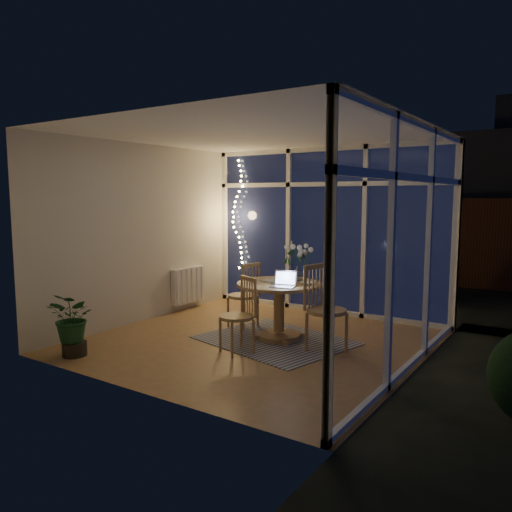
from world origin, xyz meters
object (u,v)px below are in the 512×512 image
(chair_left, at_px, (243,294))
(chair_front, at_px, (237,315))
(chair_right, at_px, (327,309))
(potted_plant, at_px, (73,324))
(dining_table, at_px, (279,311))
(flower_vase, at_px, (297,273))
(laptop, at_px, (283,279))

(chair_left, distance_m, chair_front, 1.18)
(chair_right, bearing_deg, potted_plant, 139.49)
(dining_table, bearing_deg, flower_vase, 67.60)
(chair_left, height_order, laptop, laptop)
(chair_right, xyz_separation_m, laptop, (-0.56, -0.07, 0.32))
(chair_front, distance_m, potted_plant, 1.89)
(dining_table, xyz_separation_m, chair_right, (0.76, -0.16, 0.16))
(chair_front, relative_size, laptop, 3.19)
(chair_right, bearing_deg, laptop, 110.92)
(dining_table, relative_size, flower_vase, 5.17)
(dining_table, bearing_deg, chair_front, -98.96)
(chair_front, bearing_deg, potted_plant, -118.50)
(chair_left, distance_m, laptop, 1.11)
(flower_vase, bearing_deg, dining_table, -112.40)
(chair_right, height_order, flower_vase, chair_right)
(laptop, height_order, potted_plant, laptop)
(chair_right, relative_size, laptop, 3.69)
(chair_front, bearing_deg, chair_left, 145.97)
(laptop, relative_size, potted_plant, 0.38)
(chair_left, xyz_separation_m, flower_vase, (0.85, 0.03, 0.38))
(dining_table, distance_m, chair_front, 0.78)
(dining_table, xyz_separation_m, laptop, (0.20, -0.24, 0.47))
(chair_left, relative_size, chair_right, 0.89)
(chair_left, xyz_separation_m, chair_right, (1.49, -0.40, 0.06))
(dining_table, bearing_deg, potted_plant, -130.44)
(chair_right, height_order, laptop, chair_right)
(laptop, distance_m, potted_plant, 2.51)
(chair_left, bearing_deg, dining_table, 82.61)
(dining_table, distance_m, chair_right, 0.79)
(chair_front, bearing_deg, chair_right, 58.80)
(chair_left, xyz_separation_m, chair_front, (0.62, -1.00, -0.01))
(flower_vase, bearing_deg, chair_left, -177.69)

